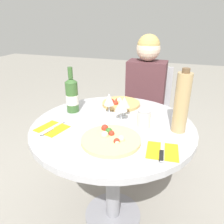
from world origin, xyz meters
TOP-DOWN VIEW (x-y plane):
  - ground_plane at (0.00, 0.00)m, footprint 12.00×12.00m
  - dining_table at (0.00, 0.00)m, footprint 0.97×0.97m
  - chair_behind_diner at (0.06, 0.86)m, footprint 0.43×0.43m
  - seated_diner at (0.06, 0.72)m, footprint 0.34×0.42m
  - pizza_large at (0.05, -0.19)m, footprint 0.31×0.31m
  - pizza_small_far at (-0.04, 0.31)m, footprint 0.27×0.27m
  - wine_bottle at (-0.32, 0.10)m, footprint 0.08×0.08m
  - tall_carafe at (0.37, 0.04)m, footprint 0.08×0.08m
  - sugar_shaker at (0.18, 0.02)m, footprint 0.08×0.08m
  - wine_glass_back_left at (-0.07, 0.14)m, footprint 0.06×0.06m
  - wine_glass_back_right at (0.03, 0.14)m, footprint 0.07×0.07m
  - wine_glass_front_right at (0.03, 0.06)m, footprint 0.08×0.08m
  - place_setting_left at (-0.32, -0.17)m, footprint 0.18×0.19m
  - place_setting_right at (0.31, -0.20)m, footprint 0.16×0.19m

SIDE VIEW (x-z plane):
  - ground_plane at x=0.00m, z-range 0.00..0.00m
  - chair_behind_diner at x=0.06m, z-range -0.01..0.91m
  - seated_diner at x=0.06m, z-range -0.04..1.18m
  - dining_table at x=0.00m, z-range 0.24..1.00m
  - place_setting_left at x=-0.32m, z-range 0.76..0.77m
  - place_setting_right at x=0.31m, z-range 0.76..0.77m
  - pizza_small_far at x=-0.04m, z-range 0.75..0.79m
  - pizza_large at x=0.05m, z-range 0.75..0.80m
  - sugar_shaker at x=0.18m, z-range 0.76..0.86m
  - wine_glass_back_right at x=0.03m, z-range 0.79..0.92m
  - wine_glass_front_right at x=0.03m, z-range 0.79..0.93m
  - wine_glass_back_left at x=-0.07m, z-range 0.79..0.93m
  - wine_bottle at x=-0.32m, z-range 0.72..1.02m
  - tall_carafe at x=0.37m, z-range 0.75..1.11m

